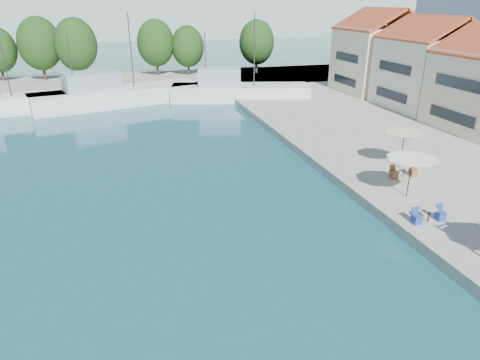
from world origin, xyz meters
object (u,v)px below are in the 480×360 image
object	(u,v)px
umbrella_white	(412,163)
umbrella_cream	(404,136)
trawler_04	(237,91)
trawler_03	(115,95)

from	to	relation	value
umbrella_white	umbrella_cream	size ratio (longest dim) A/B	1.09
trawler_04	umbrella_white	bearing A→B (deg)	-72.29
trawler_03	umbrella_cream	distance (m)	33.02
trawler_03	umbrella_cream	world-z (taller)	trawler_03
umbrella_cream	umbrella_white	bearing A→B (deg)	-120.58
trawler_04	umbrella_cream	xyz separation A→B (m)	(4.09, -25.94, 1.70)
trawler_04	umbrella_cream	world-z (taller)	trawler_04
trawler_04	umbrella_white	world-z (taller)	trawler_04
trawler_03	umbrella_white	bearing A→B (deg)	-79.44
trawler_03	umbrella_cream	size ratio (longest dim) A/B	7.56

